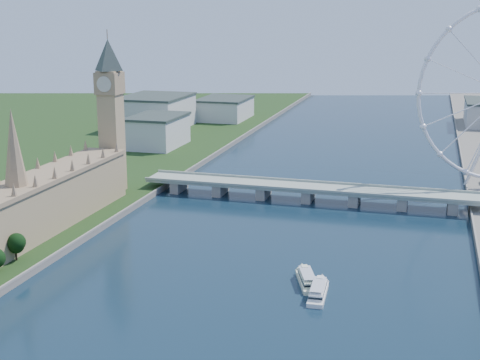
% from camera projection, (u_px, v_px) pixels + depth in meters
% --- Properties ---
extents(parliament_range, '(24.00, 200.00, 70.00)m').
position_uv_depth(parliament_range, '(19.00, 213.00, 344.59)').
color(parliament_range, tan).
rests_on(parliament_range, ground).
extents(big_ben, '(20.02, 20.02, 110.00)m').
position_uv_depth(big_ben, '(110.00, 96.00, 433.73)').
color(big_ben, tan).
rests_on(big_ben, ground).
extents(westminster_bridge, '(220.00, 22.00, 9.50)m').
position_uv_depth(westminster_bridge, '(308.00, 191.00, 434.66)').
color(westminster_bridge, gray).
rests_on(westminster_bridge, ground).
extents(city_skyline, '(505.00, 280.00, 32.00)m').
position_uv_depth(city_skyline, '(394.00, 119.00, 664.39)').
color(city_skyline, beige).
rests_on(city_skyline, ground).
extents(tour_boat_near, '(8.66, 28.67, 6.25)m').
position_uv_depth(tour_boat_near, '(318.00, 297.00, 287.95)').
color(tour_boat_near, silver).
rests_on(tour_boat_near, ground).
extents(tour_boat_far, '(16.13, 28.79, 6.17)m').
position_uv_depth(tour_boat_far, '(307.00, 284.00, 300.90)').
color(tour_boat_far, '#E5EFC9').
rests_on(tour_boat_far, ground).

